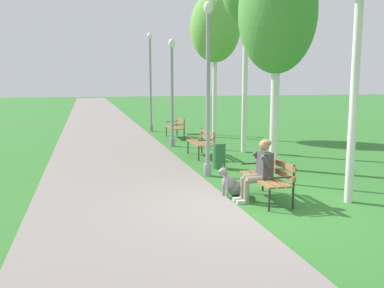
# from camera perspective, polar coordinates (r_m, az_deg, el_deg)

# --- Properties ---
(ground_plane) EXTENTS (120.00, 120.00, 0.00)m
(ground_plane) POSITION_cam_1_polar(r_m,az_deg,el_deg) (8.09, 8.15, -8.68)
(ground_plane) COLOR #33752D
(paved_path) EXTENTS (3.85, 60.00, 0.04)m
(paved_path) POSITION_cam_1_polar(r_m,az_deg,el_deg) (31.24, -12.74, 3.98)
(paved_path) COLOR gray
(paved_path) RESTS_ON ground
(park_bench_near) EXTENTS (0.55, 1.50, 0.85)m
(park_bench_near) POSITION_cam_1_polar(r_m,az_deg,el_deg) (8.57, 10.42, -4.23)
(park_bench_near) COLOR olive
(park_bench_near) RESTS_ON ground
(park_bench_mid) EXTENTS (0.55, 1.50, 0.85)m
(park_bench_mid) POSITION_cam_1_polar(r_m,az_deg,el_deg) (13.31, 1.40, 0.45)
(park_bench_mid) COLOR olive
(park_bench_mid) RESTS_ON ground
(park_bench_far) EXTENTS (0.55, 1.50, 0.85)m
(park_bench_far) POSITION_cam_1_polar(r_m,az_deg,el_deg) (17.73, -2.16, 2.46)
(park_bench_far) COLOR olive
(park_bench_far) RESTS_ON ground
(person_seated_on_near_bench) EXTENTS (0.74, 0.49, 1.25)m
(person_seated_on_near_bench) POSITION_cam_1_polar(r_m,az_deg,el_deg) (8.45, 9.18, -3.21)
(person_seated_on_near_bench) COLOR gray
(person_seated_on_near_bench) RESTS_ON ground
(dog_grey) EXTENTS (0.79, 0.46, 0.71)m
(dog_grey) POSITION_cam_1_polar(r_m,az_deg,el_deg) (8.80, 5.39, -5.48)
(dog_grey) COLOR gray
(dog_grey) RESTS_ON ground
(lamp_post_near) EXTENTS (0.24, 0.24, 4.29)m
(lamp_post_near) POSITION_cam_1_polar(r_m,az_deg,el_deg) (10.44, 2.19, 7.63)
(lamp_post_near) COLOR gray
(lamp_post_near) RESTS_ON ground
(lamp_post_mid) EXTENTS (0.24, 0.24, 3.88)m
(lamp_post_mid) POSITION_cam_1_polar(r_m,az_deg,el_deg) (15.32, -2.74, 7.13)
(lamp_post_mid) COLOR gray
(lamp_post_mid) RESTS_ON ground
(lamp_post_far) EXTENTS (0.24, 0.24, 4.63)m
(lamp_post_far) POSITION_cam_1_polar(r_m,az_deg,el_deg) (20.17, -5.68, 8.51)
(lamp_post_far) COLOR gray
(lamp_post_far) RESTS_ON ground
(birch_tree_second) EXTENTS (2.04, 2.17, 5.72)m
(birch_tree_second) POSITION_cam_1_polar(r_m,az_deg,el_deg) (11.70, 11.53, 16.91)
(birch_tree_second) COLOR silver
(birch_tree_second) RESTS_ON ground
(birch_tree_fourth) EXTENTS (2.07, 2.25, 6.02)m
(birch_tree_fourth) POSITION_cam_1_polar(r_m,az_deg,el_deg) (18.05, 3.17, 15.47)
(birch_tree_fourth) COLOR silver
(birch_tree_fourth) RESTS_ON ground
(litter_bin) EXTENTS (0.36, 0.36, 0.70)m
(litter_bin) POSITION_cam_1_polar(r_m,az_deg,el_deg) (11.55, 3.70, -1.62)
(litter_bin) COLOR #2D6638
(litter_bin) RESTS_ON ground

